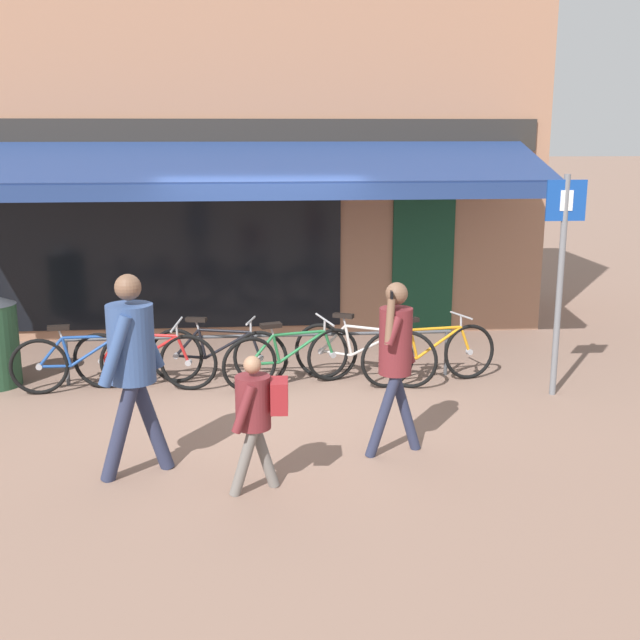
# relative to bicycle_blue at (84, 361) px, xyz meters

# --- Properties ---
(ground_plane) EXTENTS (160.00, 160.00, 0.00)m
(ground_plane) POSITION_rel_bicycle_blue_xyz_m (2.08, -0.45, -0.35)
(ground_plane) COLOR #846656
(shop_front) EXTENTS (8.99, 4.76, 6.26)m
(shop_front) POSITION_rel_bicycle_blue_xyz_m (1.74, 3.85, 2.77)
(shop_front) COLOR #9E7056
(shop_front) RESTS_ON ground_plane
(bike_rack_rail) EXTENTS (4.63, 0.04, 0.57)m
(bike_rack_rail) POSITION_rel_bicycle_blue_xyz_m (2.02, 0.24, 0.13)
(bike_rack_rail) COLOR #47494F
(bike_rack_rail) RESTS_ON ground_plane
(bicycle_blue) EXTENTS (1.63, 0.52, 0.79)m
(bicycle_blue) POSITION_rel_bicycle_blue_xyz_m (0.00, 0.00, 0.00)
(bicycle_blue) COLOR black
(bicycle_blue) RESTS_ON ground_plane
(bicycle_red) EXTENTS (1.69, 0.53, 0.83)m
(bicycle_red) POSITION_rel_bicycle_blue_xyz_m (0.69, -0.02, 0.01)
(bicycle_red) COLOR black
(bicycle_red) RESTS_ON ground_plane
(bicycle_black) EXTENTS (1.65, 0.52, 0.80)m
(bicycle_black) POSITION_rel_bicycle_blue_xyz_m (1.52, 0.15, 0.00)
(bicycle_black) COLOR black
(bicycle_black) RESTS_ON ground_plane
(bicycle_green) EXTENTS (1.64, 0.65, 0.80)m
(bicycle_green) POSITION_rel_bicycle_blue_xyz_m (2.38, -0.05, 0.00)
(bicycle_green) COLOR black
(bicycle_green) RESTS_ON ground_plane
(bicycle_silver) EXTENTS (1.64, 0.82, 0.83)m
(bicycle_silver) POSITION_rel_bicycle_blue_xyz_m (3.24, 0.03, 0.01)
(bicycle_silver) COLOR black
(bicycle_silver) RESTS_ON ground_plane
(bicycle_orange) EXTENTS (1.71, 0.62, 0.81)m
(bicycle_orange) POSITION_rel_bicycle_blue_xyz_m (4.01, -0.05, 0.01)
(bicycle_orange) COLOR black
(bicycle_orange) RESTS_ON ground_plane
(pedestrian_adult) EXTENTS (0.56, 0.49, 1.63)m
(pedestrian_adult) POSITION_rel_bicycle_blue_xyz_m (3.22, -2.11, 0.65)
(pedestrian_adult) COLOR #282D47
(pedestrian_adult) RESTS_ON ground_plane
(pedestrian_child) EXTENTS (0.51, 0.45, 1.18)m
(pedestrian_child) POSITION_rel_bicycle_blue_xyz_m (1.95, -2.81, 0.37)
(pedestrian_child) COLOR slate
(pedestrian_child) RESTS_ON ground_plane
(pedestrian_second_adult) EXTENTS (0.62, 0.64, 1.79)m
(pedestrian_second_adult) POSITION_rel_bicycle_blue_xyz_m (0.91, -2.38, 0.73)
(pedestrian_second_adult) COLOR #282D47
(pedestrian_second_adult) RESTS_ON ground_plane
(parking_sign) EXTENTS (0.44, 0.07, 2.48)m
(parking_sign) POSITION_rel_bicycle_blue_xyz_m (5.33, -0.60, 1.16)
(parking_sign) COLOR slate
(parking_sign) RESTS_ON ground_plane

